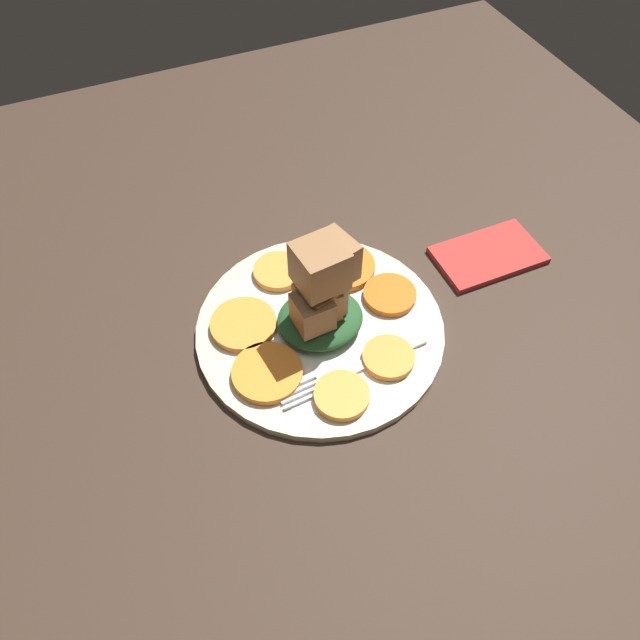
{
  "coord_description": "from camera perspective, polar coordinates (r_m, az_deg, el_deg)",
  "views": [
    {
      "loc": [
        -16.68,
        -38.52,
        57.93
      ],
      "look_at": [
        0.0,
        0.0,
        4.1
      ],
      "focal_mm": 35.0,
      "sensor_mm": 36.0,
      "label": 1
    }
  ],
  "objects": [
    {
      "name": "carrot_slice_2",
      "position": [
        0.74,
        -3.81,
        4.48
      ],
      "size": [
        5.96,
        5.96,
        0.83
      ],
      "primitive_type": "cylinder",
      "color": "orange",
      "rests_on": "plate"
    },
    {
      "name": "carrot_slice_1",
      "position": [
        0.74,
        2.15,
        4.92
      ],
      "size": [
        7.55,
        7.55,
        0.83
      ],
      "primitive_type": "cylinder",
      "color": "orange",
      "rests_on": "plate"
    },
    {
      "name": "carrot_slice_0",
      "position": [
        0.72,
        6.39,
        2.32
      ],
      "size": [
        6.08,
        6.08,
        0.83
      ],
      "primitive_type": "cylinder",
      "color": "#D45F12",
      "rests_on": "plate"
    },
    {
      "name": "napkin",
      "position": [
        0.8,
        15.12,
        5.76
      ],
      "size": [
        12.96,
        7.77,
        0.8
      ],
      "color": "#B2332D",
      "rests_on": "table_slab"
    },
    {
      "name": "plate",
      "position": [
        0.7,
        0.0,
        -0.8
      ],
      "size": [
        27.55,
        27.55,
        1.05
      ],
      "color": "beige",
      "rests_on": "table_slab"
    },
    {
      "name": "carrot_slice_3",
      "position": [
        0.69,
        -7.01,
        -0.38
      ],
      "size": [
        7.37,
        7.37,
        0.83
      ],
      "primitive_type": "cylinder",
      "color": "orange",
      "rests_on": "plate"
    },
    {
      "name": "center_pile",
      "position": [
        0.65,
        0.09,
        2.21
      ],
      "size": [
        9.57,
        8.61,
        12.03
      ],
      "color": "#235128",
      "rests_on": "plate"
    },
    {
      "name": "fork",
      "position": [
        0.65,
        2.86,
        -4.6
      ],
      "size": [
        17.38,
        2.75,
        0.4
      ],
      "rotation": [
        0.0,
        0.0,
        0.06
      ],
      "color": "silver",
      "rests_on": "plate"
    },
    {
      "name": "carrot_slice_5",
      "position": [
        0.64,
        2.0,
        -6.9
      ],
      "size": [
        5.74,
        5.74,
        0.83
      ],
      "primitive_type": "cylinder",
      "color": "orange",
      "rests_on": "plate"
    },
    {
      "name": "carrot_slice_4",
      "position": [
        0.65,
        -4.85,
        -4.82
      ],
      "size": [
        7.43,
        7.43,
        0.83
      ],
      "primitive_type": "cylinder",
      "color": "orange",
      "rests_on": "plate"
    },
    {
      "name": "table_slab",
      "position": [
        0.71,
        0.0,
        -1.54
      ],
      "size": [
        120.0,
        120.0,
        2.0
      ],
      "primitive_type": "cube",
      "color": "#38281E",
      "rests_on": "ground"
    },
    {
      "name": "carrot_slice_6",
      "position": [
        0.66,
        6.28,
        -3.42
      ],
      "size": [
        5.58,
        5.58,
        0.83
      ],
      "primitive_type": "cylinder",
      "color": "orange",
      "rests_on": "plate"
    }
  ]
}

